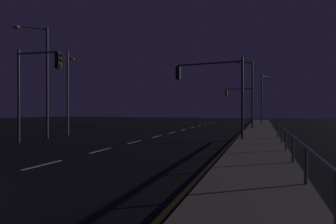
# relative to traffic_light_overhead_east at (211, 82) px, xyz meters

# --- Properties ---
(ground_plane) EXTENTS (112.00, 112.00, 0.00)m
(ground_plane) POSITION_rel_traffic_light_overhead_east_xyz_m (-4.37, 1.38, -3.97)
(ground_plane) COLOR black
(ground_plane) RESTS_ON ground
(sidewalk_right) EXTENTS (2.77, 77.00, 0.14)m
(sidewalk_right) POSITION_rel_traffic_light_overhead_east_xyz_m (3.16, 1.38, -3.90)
(sidewalk_right) COLOR gray
(sidewalk_right) RESTS_ON ground
(lane_markings_center) EXTENTS (0.14, 50.00, 0.01)m
(lane_markings_center) POSITION_rel_traffic_light_overhead_east_xyz_m (-4.37, 4.88, -3.97)
(lane_markings_center) COLOR silver
(lane_markings_center) RESTS_ON ground
(lane_edge_line) EXTENTS (0.14, 53.00, 0.01)m
(lane_edge_line) POSITION_rel_traffic_light_overhead_east_xyz_m (1.52, 6.38, -3.97)
(lane_edge_line) COLOR gold
(lane_edge_line) RESTS_ON ground
(traffic_light_overhead_east) EXTENTS (4.84, 0.69, 5.37)m
(traffic_light_overhead_east) POSITION_rel_traffic_light_overhead_east_xyz_m (0.00, 0.00, 0.00)
(traffic_light_overhead_east) COLOR #2D3033
(traffic_light_overhead_east) RESTS_ON sidewalk_right
(traffic_light_mid_right) EXTENTS (3.12, 0.50, 5.79)m
(traffic_light_mid_right) POSITION_rel_traffic_light_overhead_east_xyz_m (-9.86, -5.49, 0.04)
(traffic_light_mid_right) COLOR #38383D
(traffic_light_mid_right) RESTS_ON ground
(traffic_light_far_right) EXTENTS (3.87, 0.52, 5.06)m
(traffic_light_far_right) POSITION_rel_traffic_light_overhead_east_xyz_m (0.45, 20.90, -0.26)
(traffic_light_far_right) COLOR #4C4C51
(traffic_light_far_right) RESTS_ON sidewalk_right
(street_lamp_far_end) EXTENTS (1.21, 2.10, 6.89)m
(street_lamp_far_end) POSITION_rel_traffic_light_overhead_east_xyz_m (3.45, 23.41, 0.37)
(street_lamp_far_end) COLOR #38383D
(street_lamp_far_end) RESTS_ON sidewalk_right
(street_lamp_corner) EXTENTS (1.28, 2.03, 6.74)m
(street_lamp_corner) POSITION_rel_traffic_light_overhead_east_xyz_m (-11.72, 0.09, 0.15)
(street_lamp_corner) COLOR #4C4C51
(street_lamp_corner) RESTS_ON ground
(street_lamp_across_street) EXTENTS (1.72, 1.10, 7.00)m
(street_lamp_across_street) POSITION_rel_traffic_light_overhead_east_xyz_m (2.11, 11.55, 0.39)
(street_lamp_across_street) COLOR #38383D
(street_lamp_across_street) RESTS_ON sidewalk_right
(street_lamp_median) EXTENTS (1.75, 1.68, 7.93)m
(street_lamp_median) POSITION_rel_traffic_light_overhead_east_xyz_m (-11.50, -3.17, 0.78)
(street_lamp_median) COLOR #38383D
(street_lamp_median) RESTS_ON ground
(barrier_fence) EXTENTS (0.09, 19.34, 0.98)m
(barrier_fence) POSITION_rel_traffic_light_overhead_east_xyz_m (4.39, -8.49, -3.09)
(barrier_fence) COLOR #59595E
(barrier_fence) RESTS_ON sidewalk_right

